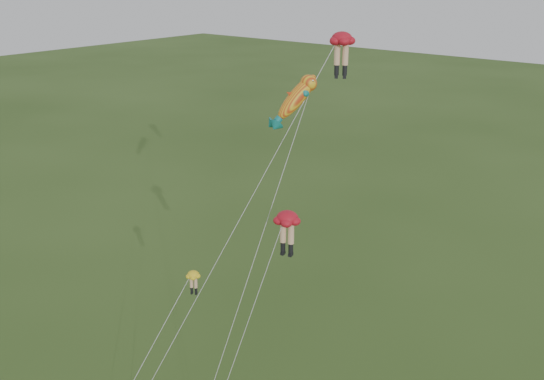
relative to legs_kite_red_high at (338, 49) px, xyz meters
The scene contains 4 objects.
legs_kite_red_high is the anchor object (origin of this frame).
legs_kite_red_mid 9.74m from the legs_kite_red_high, 78.18° to the right, with size 3.12×5.17×12.79m.
legs_kite_yellow 15.12m from the legs_kite_red_high, 122.80° to the right, with size 1.81×6.71×8.03m.
fish_kite 3.98m from the legs_kite_red_high, 91.99° to the right, with size 2.73×7.97×19.02m.
Camera 1 is at (20.33, -17.97, 23.71)m, focal length 40.00 mm.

